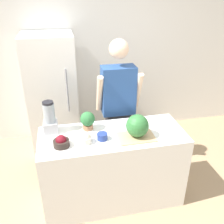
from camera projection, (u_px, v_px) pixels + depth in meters
ground_plane at (119, 217)px, 2.78m from camera, size 14.00×14.00×0.00m
wall_back at (90, 57)px, 3.91m from camera, size 8.00×0.06×2.60m
counter_island at (113, 167)px, 2.86m from camera, size 1.56×0.64×0.89m
refrigerator at (53, 95)px, 3.66m from camera, size 0.69×0.66×1.74m
person at (118, 107)px, 3.17m from camera, size 0.55×0.28×1.78m
cutting_board at (136, 137)px, 2.59m from camera, size 0.38×0.25×0.01m
watermelon at (137, 126)px, 2.55m from camera, size 0.24×0.24×0.24m
bowl_cherries at (61, 142)px, 2.44m from camera, size 0.16×0.16×0.12m
bowl_cream at (85, 138)px, 2.49m from camera, size 0.13×0.13×0.12m
bowl_small_blue at (102, 136)px, 2.55m from camera, size 0.11×0.11×0.07m
blender at (50, 119)px, 2.63m from camera, size 0.15×0.15×0.36m
potted_plant at (88, 120)px, 2.70m from camera, size 0.16×0.16×0.21m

